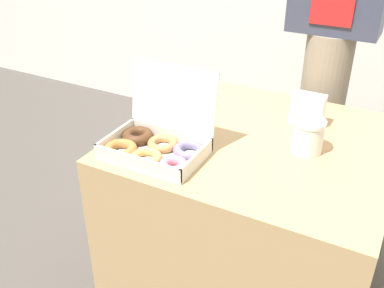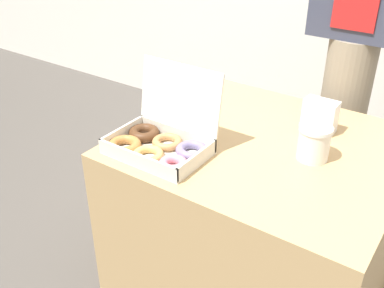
{
  "view_description": "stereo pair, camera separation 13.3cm",
  "coord_description": "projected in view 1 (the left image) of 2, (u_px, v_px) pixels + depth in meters",
  "views": [
    {
      "loc": [
        0.43,
        -1.3,
        1.46
      ],
      "look_at": [
        -0.11,
        -0.27,
        0.79
      ],
      "focal_mm": 42.0,
      "sensor_mm": 36.0,
      "label": 1
    },
    {
      "loc": [
        0.55,
        -1.23,
        1.46
      ],
      "look_at": [
        -0.11,
        -0.27,
        0.79
      ],
      "focal_mm": 42.0,
      "sensor_mm": 36.0,
      "label": 2
    }
  ],
  "objects": [
    {
      "name": "napkin_holder",
      "position": [
        308.0,
        110.0,
        1.61
      ],
      "size": [
        0.12,
        0.06,
        0.12
      ],
      "color": "silver",
      "rests_on": "table"
    },
    {
      "name": "ground_plane",
      "position": [
        246.0,
        284.0,
        1.89
      ],
      "size": [
        14.0,
        14.0,
        0.0
      ],
      "primitive_type": "plane",
      "color": "#4C4742"
    },
    {
      "name": "table",
      "position": [
        251.0,
        219.0,
        1.72
      ],
      "size": [
        0.9,
        0.82,
        0.71
      ],
      "color": "tan",
      "rests_on": "ground_plane"
    },
    {
      "name": "donut_box",
      "position": [
        156.0,
        143.0,
        1.44
      ],
      "size": [
        0.35,
        0.27,
        0.26
      ],
      "color": "silver",
      "rests_on": "table"
    },
    {
      "name": "coffee_cup",
      "position": [
        308.0,
        136.0,
        1.44
      ],
      "size": [
        0.1,
        0.1,
        0.11
      ],
      "color": "silver",
      "rests_on": "table"
    },
    {
      "name": "person_customer",
      "position": [
        336.0,
        10.0,
        1.8
      ],
      "size": [
        0.37,
        0.24,
        1.78
      ],
      "color": "gray",
      "rests_on": "ground_plane"
    }
  ]
}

